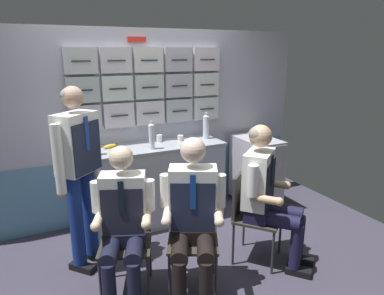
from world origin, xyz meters
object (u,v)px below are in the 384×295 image
crew_member_left (123,220)px  water_bottle_short (93,142)px  snack_banana (110,146)px  crew_member_center (193,213)px  crew_member_standing (79,165)px  folding_chair_left (126,229)px  folding_chair_near_trolley (249,207)px  paper_cup_blue (180,138)px  service_trolley (256,170)px  folding_chair_center (193,226)px  crew_member_near_trolley (267,189)px

crew_member_left → water_bottle_short: 1.11m
snack_banana → water_bottle_short: bearing=-137.1°
crew_member_center → crew_member_standing: bearing=132.5°
folding_chair_left → folding_chair_near_trolley: size_ratio=1.00×
folding_chair_left → crew_member_standing: 0.69m
folding_chair_near_trolley → paper_cup_blue: size_ratio=12.48×
crew_member_standing → snack_banana: crew_member_standing is taller
crew_member_left → folding_chair_near_trolley: size_ratio=1.47×
folding_chair_left → snack_banana: (0.15, 1.09, 0.41)m
service_trolley → water_bottle_short: 2.03m
crew_member_center → service_trolley: bearing=39.0°
crew_member_standing → water_bottle_short: size_ratio=6.01×
folding_chair_center → snack_banana: snack_banana is taller
folding_chair_center → snack_banana: bearing=105.9°
crew_member_center → paper_cup_blue: size_ratio=19.17×
folding_chair_left → paper_cup_blue: paper_cup_blue is taller
crew_member_near_trolley → service_trolley: bearing=57.9°
service_trolley → crew_member_near_trolley: 1.27m
paper_cup_blue → folding_chair_left: bearing=-132.3°
water_bottle_short → paper_cup_blue: size_ratio=4.07×
folding_chair_center → crew_member_standing: (-0.78, 0.63, 0.45)m
folding_chair_left → crew_member_left: crew_member_left is taller
service_trolley → crew_member_left: bearing=-153.1°
folding_chair_left → paper_cup_blue: size_ratio=12.48×
crew_member_left → crew_member_center: (0.50, -0.18, 0.04)m
water_bottle_short → snack_banana: water_bottle_short is taller
paper_cup_blue → folding_chair_near_trolley: bearing=-81.1°
crew_member_standing → snack_banana: 0.77m
service_trolley → folding_chair_center: service_trolley is taller
crew_member_left → paper_cup_blue: size_ratio=18.40×
crew_member_left → folding_chair_center: (0.57, -0.04, -0.16)m
service_trolley → crew_member_center: (-1.45, -1.18, 0.24)m
folding_chair_center → crew_member_near_trolley: size_ratio=0.64×
crew_member_left → water_bottle_short: bearing=89.9°
folding_chair_center → crew_member_center: crew_member_center is taller
folding_chair_near_trolley → water_bottle_short: bearing=140.0°
crew_member_center → paper_cup_blue: crew_member_center is taller
crew_member_center → water_bottle_short: 1.37m
crew_member_center → water_bottle_short: crew_member_center is taller
crew_member_left → folding_chair_near_trolley: bearing=2.6°
folding_chair_near_trolley → water_bottle_short: size_ratio=3.07×
crew_member_near_trolley → paper_cup_blue: 1.31m
snack_banana → crew_member_center: bearing=-78.2°
crew_member_center → crew_member_standing: crew_member_standing is taller
service_trolley → snack_banana: size_ratio=5.09×
service_trolley → folding_chair_center: (-1.38, -1.04, 0.04)m
service_trolley → crew_member_standing: bearing=-169.5°
service_trolley → crew_member_near_trolley: (-0.66, -1.06, 0.25)m
service_trolley → crew_member_near_trolley: crew_member_near_trolley is taller
crew_member_center → folding_chair_near_trolley: crew_member_center is taller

